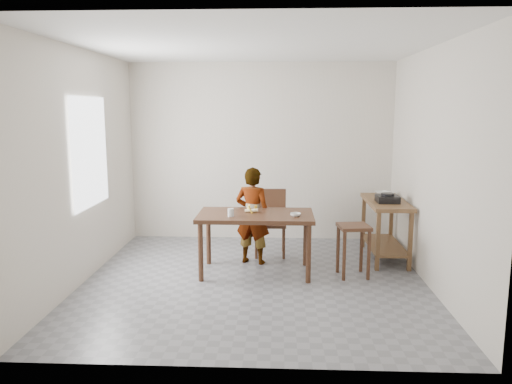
{
  "coord_description": "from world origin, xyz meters",
  "views": [
    {
      "loc": [
        0.28,
        -5.63,
        2.02
      ],
      "look_at": [
        0.0,
        0.4,
        1.0
      ],
      "focal_mm": 35.0,
      "sensor_mm": 36.0,
      "label": 1
    }
  ],
  "objects_px": {
    "dining_table": "(256,243)",
    "stool": "(353,251)",
    "child": "(253,216)",
    "dining_chair": "(270,223)",
    "prep_counter": "(385,229)"
  },
  "relations": [
    {
      "from": "stool",
      "to": "dining_chair",
      "type": "bearing_deg",
      "value": 140.51
    },
    {
      "from": "dining_chair",
      "to": "dining_table",
      "type": "bearing_deg",
      "value": -102.6
    },
    {
      "from": "dining_table",
      "to": "stool",
      "type": "xyz_separation_m",
      "value": [
        1.18,
        -0.06,
        -0.06
      ]
    },
    {
      "from": "prep_counter",
      "to": "child",
      "type": "distance_m",
      "value": 1.82
    },
    {
      "from": "stool",
      "to": "prep_counter",
      "type": "bearing_deg",
      "value": 54.86
    },
    {
      "from": "dining_chair",
      "to": "stool",
      "type": "distance_m",
      "value": 1.33
    },
    {
      "from": "dining_table",
      "to": "stool",
      "type": "distance_m",
      "value": 1.19
    },
    {
      "from": "dining_table",
      "to": "child",
      "type": "bearing_deg",
      "value": 98.13
    },
    {
      "from": "dining_chair",
      "to": "prep_counter",
      "type": "bearing_deg",
      "value": -3.35
    },
    {
      "from": "prep_counter",
      "to": "stool",
      "type": "bearing_deg",
      "value": -125.14
    },
    {
      "from": "dining_table",
      "to": "child",
      "type": "height_order",
      "value": "child"
    },
    {
      "from": "dining_table",
      "to": "prep_counter",
      "type": "xyz_separation_m",
      "value": [
        1.72,
        0.7,
        0.03
      ]
    },
    {
      "from": "stool",
      "to": "dining_table",
      "type": "bearing_deg",
      "value": 176.94
    },
    {
      "from": "child",
      "to": "dining_table",
      "type": "bearing_deg",
      "value": 114.93
    },
    {
      "from": "child",
      "to": "stool",
      "type": "bearing_deg",
      "value": 175.97
    }
  ]
}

